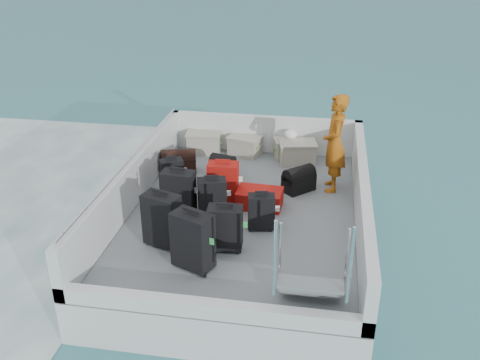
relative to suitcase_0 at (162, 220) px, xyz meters
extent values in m
plane|color=#1C5A65|center=(0.92, 1.09, -1.00)|extent=(160.00, 160.00, 0.00)
cube|color=silver|center=(0.92, 1.09, -0.70)|extent=(3.60, 5.00, 0.60)
cube|color=slate|center=(0.92, 1.09, -0.39)|extent=(3.30, 4.70, 0.02)
cube|color=silver|center=(-0.81, 1.09, -0.03)|extent=(0.14, 5.00, 0.70)
cube|color=silver|center=(2.65, 1.09, -0.03)|extent=(0.14, 5.00, 0.70)
cube|color=silver|center=(0.92, 3.52, -0.03)|extent=(3.60, 0.14, 0.70)
cube|color=silver|center=(0.92, -1.34, -0.28)|extent=(3.60, 0.14, 0.20)
cylinder|color=silver|center=(-0.81, 1.09, 0.37)|extent=(0.04, 4.80, 0.04)
cube|color=black|center=(0.00, 0.00, 0.00)|extent=(0.55, 0.41, 0.75)
cube|color=black|center=(-0.01, 0.83, -0.02)|extent=(0.49, 0.30, 0.71)
cube|color=black|center=(-0.34, 1.64, -0.11)|extent=(0.42, 0.36, 0.53)
cube|color=black|center=(0.53, -0.44, 0.01)|extent=(0.58, 0.47, 0.76)
cube|color=black|center=(0.49, 0.86, -0.07)|extent=(0.47, 0.35, 0.61)
cube|color=#9E0C0D|center=(0.55, 1.37, -0.05)|extent=(0.48, 0.31, 0.64)
cube|color=black|center=(0.84, 0.04, -0.06)|extent=(0.47, 0.30, 0.62)
cube|color=black|center=(1.25, 0.64, -0.11)|extent=(0.40, 0.27, 0.53)
cube|color=#9E0C0D|center=(1.13, 1.30, -0.24)|extent=(0.71, 0.49, 0.27)
cube|color=#ACA995|center=(-0.20, 3.29, -0.19)|extent=(0.65, 0.48, 0.37)
cube|color=#ACA995|center=(0.58, 3.29, -0.21)|extent=(0.64, 0.52, 0.33)
cube|color=#ACA995|center=(1.44, 3.29, -0.21)|extent=(0.65, 0.54, 0.34)
cube|color=#ACA995|center=(1.58, 3.07, -0.19)|extent=(0.69, 0.54, 0.38)
ellipsoid|color=yellow|center=(1.74, 3.29, -0.27)|extent=(0.28, 0.26, 0.22)
ellipsoid|color=white|center=(1.44, 3.29, 0.05)|extent=(0.24, 0.24, 0.18)
imported|color=orange|center=(2.22, 2.10, 0.42)|extent=(0.42, 0.61, 1.60)
camera|label=1|loc=(2.04, -5.91, 3.55)|focal=40.00mm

